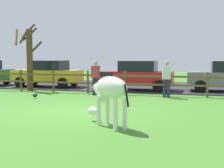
{
  "coord_description": "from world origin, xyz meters",
  "views": [
    {
      "loc": [
        4.28,
        -9.86,
        1.79
      ],
      "look_at": [
        0.94,
        1.29,
        0.82
      ],
      "focal_mm": 51.07,
      "sensor_mm": 36.0,
      "label": 1
    }
  ],
  "objects_px": {
    "parked_car_red": "(136,75)",
    "visitor_right_of_tree": "(167,77)",
    "crow_on_grass": "(35,96)",
    "bare_tree": "(29,56)",
    "zebra": "(109,91)",
    "visitor_left_of_tree": "(95,76)",
    "parked_car_yellow": "(48,73)"
  },
  "relations": [
    {
      "from": "bare_tree",
      "to": "parked_car_red",
      "type": "relative_size",
      "value": 0.9
    },
    {
      "from": "zebra",
      "to": "visitor_left_of_tree",
      "type": "relative_size",
      "value": 0.97
    },
    {
      "from": "bare_tree",
      "to": "zebra",
      "type": "relative_size",
      "value": 2.29
    },
    {
      "from": "parked_car_red",
      "to": "zebra",
      "type": "bearing_deg",
      "value": -81.99
    },
    {
      "from": "bare_tree",
      "to": "zebra",
      "type": "height_order",
      "value": "bare_tree"
    },
    {
      "from": "parked_car_red",
      "to": "visitor_left_of_tree",
      "type": "relative_size",
      "value": 2.46
    },
    {
      "from": "parked_car_red",
      "to": "visitor_left_of_tree",
      "type": "xyz_separation_m",
      "value": [
        -1.41,
        -2.55,
        0.06
      ]
    },
    {
      "from": "zebra",
      "to": "visitor_left_of_tree",
      "type": "height_order",
      "value": "visitor_left_of_tree"
    },
    {
      "from": "zebra",
      "to": "visitor_left_of_tree",
      "type": "xyz_separation_m",
      "value": [
        -2.67,
        6.39,
        -0.02
      ]
    },
    {
      "from": "bare_tree",
      "to": "parked_car_yellow",
      "type": "bearing_deg",
      "value": 87.64
    },
    {
      "from": "bare_tree",
      "to": "visitor_right_of_tree",
      "type": "height_order",
      "value": "bare_tree"
    },
    {
      "from": "zebra",
      "to": "parked_car_red",
      "type": "distance_m",
      "value": 9.03
    },
    {
      "from": "parked_car_yellow",
      "to": "visitor_right_of_tree",
      "type": "height_order",
      "value": "visitor_right_of_tree"
    },
    {
      "from": "parked_car_yellow",
      "to": "visitor_left_of_tree",
      "type": "xyz_separation_m",
      "value": [
        4.05,
        -2.9,
        0.06
      ]
    },
    {
      "from": "crow_on_grass",
      "to": "visitor_right_of_tree",
      "type": "xyz_separation_m",
      "value": [
        5.43,
        2.1,
        0.78
      ]
    },
    {
      "from": "visitor_right_of_tree",
      "to": "zebra",
      "type": "bearing_deg",
      "value": -95.71
    },
    {
      "from": "zebra",
      "to": "parked_car_red",
      "type": "xyz_separation_m",
      "value": [
        -1.26,
        8.95,
        -0.08
      ]
    },
    {
      "from": "visitor_left_of_tree",
      "to": "visitor_right_of_tree",
      "type": "distance_m",
      "value": 3.33
    },
    {
      "from": "zebra",
      "to": "visitor_left_of_tree",
      "type": "bearing_deg",
      "value": 112.67
    },
    {
      "from": "crow_on_grass",
      "to": "visitor_right_of_tree",
      "type": "distance_m",
      "value": 5.87
    },
    {
      "from": "bare_tree",
      "to": "visitor_right_of_tree",
      "type": "distance_m",
      "value": 7.55
    },
    {
      "from": "bare_tree",
      "to": "parked_car_yellow",
      "type": "distance_m",
      "value": 2.18
    },
    {
      "from": "parked_car_yellow",
      "to": "parked_car_red",
      "type": "height_order",
      "value": "same"
    },
    {
      "from": "crow_on_grass",
      "to": "parked_car_red",
      "type": "xyz_separation_m",
      "value": [
        3.51,
        4.5,
        0.72
      ]
    },
    {
      "from": "zebra",
      "to": "visitor_right_of_tree",
      "type": "xyz_separation_m",
      "value": [
        0.65,
        6.55,
        -0.02
      ]
    },
    {
      "from": "parked_car_red",
      "to": "visitor_right_of_tree",
      "type": "height_order",
      "value": "visitor_right_of_tree"
    },
    {
      "from": "parked_car_red",
      "to": "visitor_right_of_tree",
      "type": "xyz_separation_m",
      "value": [
        1.91,
        -2.4,
        0.06
      ]
    },
    {
      "from": "zebra",
      "to": "crow_on_grass",
      "type": "xyz_separation_m",
      "value": [
        -4.77,
        4.45,
        -0.8
      ]
    },
    {
      "from": "crow_on_grass",
      "to": "visitor_right_of_tree",
      "type": "bearing_deg",
      "value": 21.19
    },
    {
      "from": "parked_car_yellow",
      "to": "visitor_right_of_tree",
      "type": "bearing_deg",
      "value": -20.41
    },
    {
      "from": "parked_car_yellow",
      "to": "visitor_left_of_tree",
      "type": "distance_m",
      "value": 4.98
    },
    {
      "from": "zebra",
      "to": "parked_car_red",
      "type": "relative_size",
      "value": 0.39
    }
  ]
}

